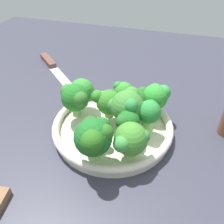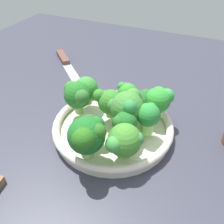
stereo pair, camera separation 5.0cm
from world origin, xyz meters
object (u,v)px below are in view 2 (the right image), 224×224
object	(u,v)px
broccoli_floret_7	(159,100)
broccoli_floret_10	(125,122)
broccoli_floret_8	(77,95)
broccoli_floret_11	(87,136)
broccoli_floret_5	(124,141)
broccoli_floret_6	(129,106)
broccoli_floret_9	(110,102)
broccoli_floret_2	(148,117)
broccoli_floret_0	(86,89)
knife	(67,64)
bowl	(112,128)
broccoli_floret_3	(126,92)
broccoli_floret_4	(89,126)
broccoli_floret_1	(139,103)

from	to	relation	value
broccoli_floret_7	broccoli_floret_10	xyz separation A→B (cm)	(9.50, -3.94, -0.21)
broccoli_floret_8	broccoli_floret_11	world-z (taller)	broccoli_floret_11
broccoli_floret_5	broccoli_floret_6	distance (cm)	8.80
broccoli_floret_8	broccoli_floret_9	xyz separation A→B (cm)	(-1.57, 6.84, -0.93)
broccoli_floret_2	broccoli_floret_7	xyz separation A→B (cm)	(-6.37, 0.32, 0.02)
broccoli_floret_5	broccoli_floret_8	distance (cm)	15.78
broccoli_floret_0	broccoli_floret_2	bearing A→B (deg)	75.53
broccoli_floret_6	broccoli_floret_11	bearing A→B (deg)	-16.20
knife	broccoli_floret_2	bearing A→B (deg)	55.53
bowl	broccoli_floret_10	size ratio (longest dim) A/B	4.21
broccoli_floret_0	broccoli_floret_7	size ratio (longest dim) A/B	0.98
bowl	broccoli_floret_11	xyz separation A→B (cm)	(10.05, -0.13, 6.48)
broccoli_floret_10	broccoli_floret_0	bearing A→B (deg)	-120.51
broccoli_floret_3	broccoli_floret_5	world-z (taller)	broccoli_floret_5
broccoli_floret_0	broccoli_floret_8	bearing A→B (deg)	4.10
broccoli_floret_0	broccoli_floret_5	size ratio (longest dim) A/B	0.98
broccoli_floret_2	broccoli_floret_6	distance (cm)	4.50
knife	broccoli_floret_4	bearing A→B (deg)	39.43
broccoli_floret_5	broccoli_floret_7	size ratio (longest dim) A/B	1.01
bowl	broccoli_floret_11	size ratio (longest dim) A/B	3.12
broccoli_floret_1	broccoli_floret_8	bearing A→B (deg)	-71.21
broccoli_floret_9	knife	size ratio (longest dim) A/B	0.30
broccoli_floret_7	broccoli_floret_2	bearing A→B (deg)	-2.90
broccoli_floret_4	knife	world-z (taller)	broccoli_floret_4
broccoli_floret_0	knife	xyz separation A→B (cm)	(-18.96, -17.68, -6.22)
broccoli_floret_5	broccoli_floret_1	bearing A→B (deg)	-173.07
broccoli_floret_9	broccoli_floret_2	bearing A→B (deg)	79.41
broccoli_floret_1	broccoli_floret_10	bearing A→B (deg)	-2.07
broccoli_floret_9	knife	xyz separation A→B (cm)	(-21.42, -24.81, -6.18)
broccoli_floret_3	broccoli_floret_11	size ratio (longest dim) A/B	0.71
broccoli_floret_6	broccoli_floret_9	distance (cm)	4.63
broccoli_floret_4	knife	xyz separation A→B (cm)	(-29.02, -23.86, -5.42)
bowl	broccoli_floret_5	size ratio (longest dim) A/B	3.79
broccoli_floret_6	broccoli_floret_11	world-z (taller)	broccoli_floret_11
broccoli_floret_2	bowl	bearing A→B (deg)	-87.39
broccoli_floret_1	broccoli_floret_6	bearing A→B (deg)	-15.96
broccoli_floret_4	broccoli_floret_11	size ratio (longest dim) A/B	0.64
knife	broccoli_floret_9	bearing A→B (deg)	49.19
broccoli_floret_3	broccoli_floret_8	xyz separation A→B (cm)	(6.69, -8.53, 1.14)
broccoli_floret_10	knife	xyz separation A→B (cm)	(-26.20, -29.98, -6.18)
broccoli_floret_4	broccoli_floret_11	xyz separation A→B (cm)	(4.44, 2.14, 2.01)
bowl	broccoli_floret_5	xyz separation A→B (cm)	(7.29, 5.55, 5.03)
broccoli_floret_8	broccoli_floret_9	distance (cm)	7.08
broccoli_floret_0	broccoli_floret_6	distance (cm)	12.08
broccoli_floret_3	broccoli_floret_10	world-z (taller)	broccoli_floret_10
broccoli_floret_6	broccoli_floret_7	size ratio (longest dim) A/B	1.19
broccoli_floret_4	broccoli_floret_8	distance (cm)	8.60
broccoli_floret_4	broccoli_floret_11	distance (cm)	5.32
bowl	broccoli_floret_3	bearing A→B (deg)	177.08
broccoli_floret_0	broccoli_floret_5	bearing A→B (deg)	50.04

